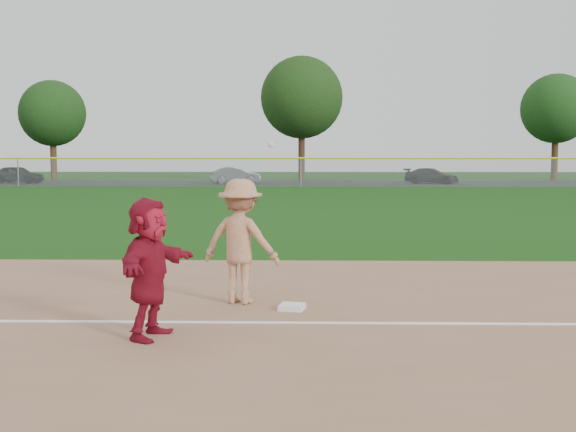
{
  "coord_description": "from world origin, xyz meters",
  "views": [
    {
      "loc": [
        0.28,
        -10.56,
        2.36
      ],
      "look_at": [
        0.0,
        1.5,
        1.3
      ],
      "focal_mm": 45.0,
      "sensor_mm": 36.0,
      "label": 1
    }
  ],
  "objects_px": {
    "first_base": "(292,307)",
    "car_right": "(432,176)",
    "base_runner": "(149,268)",
    "car_left": "(18,174)",
    "car_mid": "(235,175)"
  },
  "relations": [
    {
      "from": "first_base",
      "to": "car_left",
      "type": "distance_m",
      "value": 50.33
    },
    {
      "from": "first_base",
      "to": "car_left",
      "type": "height_order",
      "value": "car_left"
    },
    {
      "from": "car_left",
      "to": "car_right",
      "type": "height_order",
      "value": "car_left"
    },
    {
      "from": "base_runner",
      "to": "car_mid",
      "type": "relative_size",
      "value": 0.47
    },
    {
      "from": "base_runner",
      "to": "car_right",
      "type": "distance_m",
      "value": 48.26
    },
    {
      "from": "car_left",
      "to": "first_base",
      "type": "bearing_deg",
      "value": -146.73
    },
    {
      "from": "car_mid",
      "to": "car_right",
      "type": "relative_size",
      "value": 0.94
    },
    {
      "from": "base_runner",
      "to": "car_right",
      "type": "relative_size",
      "value": 0.44
    },
    {
      "from": "car_left",
      "to": "car_right",
      "type": "distance_m",
      "value": 32.18
    },
    {
      "from": "first_base",
      "to": "car_mid",
      "type": "distance_m",
      "value": 45.27
    },
    {
      "from": "first_base",
      "to": "car_right",
      "type": "distance_m",
      "value": 46.22
    },
    {
      "from": "first_base",
      "to": "car_right",
      "type": "height_order",
      "value": "car_right"
    },
    {
      "from": "car_left",
      "to": "car_right",
      "type": "bearing_deg",
      "value": -82.97
    },
    {
      "from": "first_base",
      "to": "base_runner",
      "type": "bearing_deg",
      "value": -136.56
    },
    {
      "from": "first_base",
      "to": "car_left",
      "type": "bearing_deg",
      "value": 116.22
    }
  ]
}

